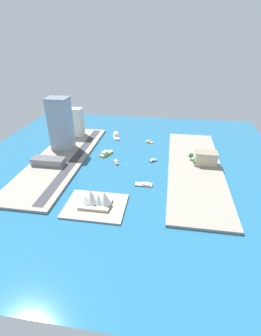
{
  "coord_description": "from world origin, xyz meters",
  "views": [
    {
      "loc": [
        -54.27,
        300.37,
        161.18
      ],
      "look_at": [
        -9.75,
        18.77,
        4.43
      ],
      "focal_mm": 26.54,
      "sensor_mm": 36.0,
      "label": 1
    }
  ],
  "objects_px": {
    "opera_landmark": "(95,199)",
    "water_taxi_orange": "(149,142)",
    "hotel_broad_white": "(75,122)",
    "tower_tall_glass": "(61,124)",
    "tugboat_red": "(116,162)",
    "office_block_beige": "(206,158)",
    "pickup_red": "(79,156)",
    "traffic_light_waterfront": "(74,163)",
    "ferry_white_commuter": "(116,136)",
    "taxi_yellow_cab": "(75,161)",
    "ferry_yellow_fast": "(106,153)",
    "warehouse_low_gray": "(48,161)",
    "patrol_launch_navy": "(153,160)",
    "barge_flat_brown": "(144,184)"
  },
  "relations": [
    {
      "from": "opera_landmark",
      "to": "water_taxi_orange",
      "type": "bearing_deg",
      "value": -102.58
    },
    {
      "from": "hotel_broad_white",
      "to": "tower_tall_glass",
      "type": "xyz_separation_m",
      "value": [
        1.04,
        55.55,
        15.07
      ]
    },
    {
      "from": "tugboat_red",
      "to": "office_block_beige",
      "type": "relative_size",
      "value": 0.52
    },
    {
      "from": "pickup_red",
      "to": "traffic_light_waterfront",
      "type": "height_order",
      "value": "traffic_light_waterfront"
    },
    {
      "from": "pickup_red",
      "to": "opera_landmark",
      "type": "height_order",
      "value": "opera_landmark"
    },
    {
      "from": "ferry_white_commuter",
      "to": "taxi_yellow_cab",
      "type": "bearing_deg",
      "value": 70.56
    },
    {
      "from": "tower_tall_glass",
      "to": "ferry_yellow_fast",
      "type": "bearing_deg",
      "value": 173.75
    },
    {
      "from": "traffic_light_waterfront",
      "to": "opera_landmark",
      "type": "height_order",
      "value": "opera_landmark"
    },
    {
      "from": "tower_tall_glass",
      "to": "ferry_white_commuter",
      "type": "bearing_deg",
      "value": -137.39
    },
    {
      "from": "pickup_red",
      "to": "office_block_beige",
      "type": "bearing_deg",
      "value": -178.63
    },
    {
      "from": "warehouse_low_gray",
      "to": "tower_tall_glass",
      "type": "relative_size",
      "value": 0.58
    },
    {
      "from": "ferry_white_commuter",
      "to": "warehouse_low_gray",
      "type": "bearing_deg",
      "value": 60.01
    },
    {
      "from": "office_block_beige",
      "to": "hotel_broad_white",
      "type": "height_order",
      "value": "hotel_broad_white"
    },
    {
      "from": "office_block_beige",
      "to": "water_taxi_orange",
      "type": "bearing_deg",
      "value": -39.81
    },
    {
      "from": "water_taxi_orange",
      "to": "office_block_beige",
      "type": "bearing_deg",
      "value": 140.19
    },
    {
      "from": "tugboat_red",
      "to": "warehouse_low_gray",
      "type": "bearing_deg",
      "value": 15.37
    },
    {
      "from": "tower_tall_glass",
      "to": "taxi_yellow_cab",
      "type": "xyz_separation_m",
      "value": [
        -32.33,
        40.79,
        -37.79
      ]
    },
    {
      "from": "tugboat_red",
      "to": "hotel_broad_white",
      "type": "xyz_separation_m",
      "value": [
        87.96,
        -86.23,
        25.03
      ]
    },
    {
      "from": "pickup_red",
      "to": "ferry_yellow_fast",
      "type": "bearing_deg",
      "value": -153.83
    },
    {
      "from": "ferry_yellow_fast",
      "to": "office_block_beige",
      "type": "distance_m",
      "value": 142.56
    },
    {
      "from": "pickup_red",
      "to": "tower_tall_glass",
      "type": "bearing_deg",
      "value": -36.58
    },
    {
      "from": "patrol_launch_navy",
      "to": "traffic_light_waterfront",
      "type": "height_order",
      "value": "traffic_light_waterfront"
    },
    {
      "from": "water_taxi_orange",
      "to": "hotel_broad_white",
      "type": "xyz_separation_m",
      "value": [
        127.2,
        -7.62,
        25.26
      ]
    },
    {
      "from": "water_taxi_orange",
      "to": "patrol_launch_navy",
      "type": "bearing_deg",
      "value": 99.97
    },
    {
      "from": "ferry_yellow_fast",
      "to": "office_block_beige",
      "type": "relative_size",
      "value": 0.86
    },
    {
      "from": "opera_landmark",
      "to": "patrol_launch_navy",
      "type": "bearing_deg",
      "value": -114.32
    },
    {
      "from": "tugboat_red",
      "to": "warehouse_low_gray",
      "type": "xyz_separation_m",
      "value": [
        88.25,
        24.26,
        6.17
      ]
    },
    {
      "from": "water_taxi_orange",
      "to": "warehouse_low_gray",
      "type": "xyz_separation_m",
      "value": [
        127.49,
        102.88,
        6.39
      ]
    },
    {
      "from": "patrol_launch_navy",
      "to": "hotel_broad_white",
      "type": "height_order",
      "value": "hotel_broad_white"
    },
    {
      "from": "ferry_yellow_fast",
      "to": "tower_tall_glass",
      "type": "xyz_separation_m",
      "value": [
        68.93,
        -7.55,
        39.26
      ]
    },
    {
      "from": "barge_flat_brown",
      "to": "hotel_broad_white",
      "type": "height_order",
      "value": "hotel_broad_white"
    },
    {
      "from": "patrol_launch_navy",
      "to": "pickup_red",
      "type": "bearing_deg",
      "value": 4.09
    },
    {
      "from": "patrol_launch_navy",
      "to": "hotel_broad_white",
      "type": "distance_m",
      "value": 158.7
    },
    {
      "from": "barge_flat_brown",
      "to": "office_block_beige",
      "type": "height_order",
      "value": "office_block_beige"
    },
    {
      "from": "pickup_red",
      "to": "opera_landmark",
      "type": "distance_m",
      "value": 119.62
    },
    {
      "from": "taxi_yellow_cab",
      "to": "traffic_light_waterfront",
      "type": "height_order",
      "value": "traffic_light_waterfront"
    },
    {
      "from": "barge_flat_brown",
      "to": "patrol_launch_navy",
      "type": "bearing_deg",
      "value": -95.05
    },
    {
      "from": "patrol_launch_navy",
      "to": "tugboat_red",
      "type": "relative_size",
      "value": 0.74
    },
    {
      "from": "tugboat_red",
      "to": "taxi_yellow_cab",
      "type": "xyz_separation_m",
      "value": [
        56.67,
        10.1,
        2.31
      ]
    },
    {
      "from": "patrol_launch_navy",
      "to": "taxi_yellow_cab",
      "type": "bearing_deg",
      "value": 12.32
    },
    {
      "from": "opera_landmark",
      "to": "pickup_red",
      "type": "bearing_deg",
      "value": -62.76
    },
    {
      "from": "barge_flat_brown",
      "to": "ferry_yellow_fast",
      "type": "xyz_separation_m",
      "value": [
        65.09,
        -74.16,
        1.37
      ]
    },
    {
      "from": "warehouse_low_gray",
      "to": "taxi_yellow_cab",
      "type": "bearing_deg",
      "value": -155.85
    },
    {
      "from": "pickup_red",
      "to": "traffic_light_waterfront",
      "type": "xyz_separation_m",
      "value": [
        -3.48,
        29.4,
        3.45
      ]
    },
    {
      "from": "patrol_launch_navy",
      "to": "ferry_yellow_fast",
      "type": "xyz_separation_m",
      "value": [
        70.78,
        -9.79,
        1.12
      ]
    },
    {
      "from": "barge_flat_brown",
      "to": "hotel_broad_white",
      "type": "bearing_deg",
      "value": -45.9
    },
    {
      "from": "patrol_launch_navy",
      "to": "barge_flat_brown",
      "type": "height_order",
      "value": "patrol_launch_navy"
    },
    {
      "from": "pickup_red",
      "to": "water_taxi_orange",
      "type": "bearing_deg",
      "value": -142.42
    },
    {
      "from": "tower_tall_glass",
      "to": "office_block_beige",
      "type": "bearing_deg",
      "value": 174.39
    },
    {
      "from": "office_block_beige",
      "to": "opera_landmark",
      "type": "xyz_separation_m",
      "value": [
        122.29,
        110.48,
        -2.48
      ]
    }
  ]
}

